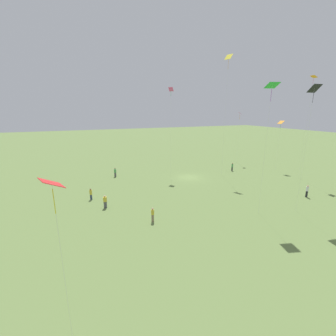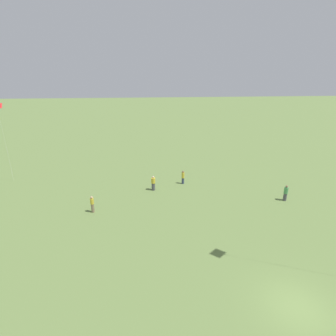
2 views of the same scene
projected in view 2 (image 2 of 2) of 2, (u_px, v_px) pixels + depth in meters
ground_plane at (297, 307)px, 15.33m from camera, size 240.00×240.00×0.00m
person_1 at (153, 183)px, 29.85m from camera, size 0.61×0.61×1.74m
person_2 at (92, 204)px, 25.21m from camera, size 0.47×0.47×1.71m
person_3 at (286, 193)px, 27.48m from camera, size 0.55×0.55×1.74m
person_5 at (183, 177)px, 31.52m from camera, size 0.37×0.37×1.67m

